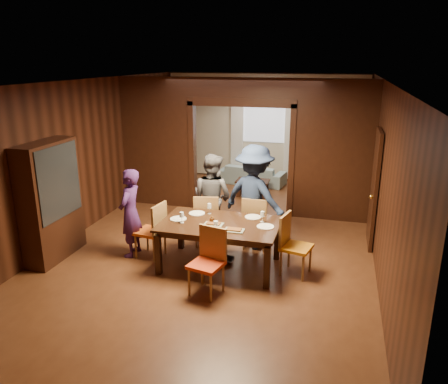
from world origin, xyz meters
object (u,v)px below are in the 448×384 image
(chair_near, at_px, (206,263))
(chair_right, at_px, (297,245))
(hutch, at_px, (51,201))
(sofa, at_px, (252,174))
(dining_table, at_px, (220,245))
(person_purple, at_px, (130,213))
(chair_left, at_px, (150,230))
(coffee_table, at_px, (253,188))
(person_navy, at_px, (254,197))
(chair_far_l, at_px, (207,219))
(person_grey, at_px, (212,198))
(chair_far_r, at_px, (256,222))

(chair_near, bearing_deg, chair_right, 52.01)
(hutch, bearing_deg, sofa, 66.32)
(sofa, distance_m, dining_table, 5.00)
(person_purple, relative_size, chair_left, 1.58)
(coffee_table, bearing_deg, hutch, -121.05)
(person_navy, height_order, hutch, hutch)
(chair_far_l, height_order, chair_near, same)
(dining_table, relative_size, chair_near, 1.94)
(hutch, bearing_deg, chair_near, -10.07)
(person_grey, distance_m, dining_table, 1.21)
(coffee_table, distance_m, chair_far_r, 3.09)
(chair_left, height_order, hutch, hutch)
(person_navy, xyz_separation_m, hutch, (-3.19, -1.30, 0.07))
(person_purple, distance_m, chair_left, 0.44)
(sofa, height_order, coffee_table, sofa)
(sofa, height_order, chair_near, chair_near)
(person_purple, height_order, chair_near, person_purple)
(person_grey, height_order, chair_far_l, person_grey)
(chair_left, bearing_deg, sofa, 179.42)
(person_grey, height_order, hutch, hutch)
(person_grey, relative_size, chair_far_l, 1.70)
(dining_table, bearing_deg, sofa, 95.40)
(hutch, bearing_deg, chair_far_r, 21.44)
(hutch, bearing_deg, chair_left, 15.39)
(coffee_table, height_order, chair_right, chair_right)
(person_purple, xyz_separation_m, sofa, (1.11, 4.94, -0.51))
(chair_left, xyz_separation_m, hutch, (-1.57, -0.43, 0.52))
(hutch, bearing_deg, chair_far_l, 26.69)
(chair_far_r, relative_size, hutch, 0.48)
(person_grey, xyz_separation_m, chair_left, (-0.82, -0.98, -0.34))
(person_purple, xyz_separation_m, chair_far_r, (2.01, 0.86, -0.28))
(sofa, height_order, hutch, hutch)
(person_purple, relative_size, coffee_table, 1.91)
(coffee_table, bearing_deg, person_navy, -78.20)
(chair_left, relative_size, chair_far_l, 1.00)
(chair_near, distance_m, hutch, 2.95)
(chair_near, xyz_separation_m, hutch, (-2.86, 0.51, 0.52))
(person_purple, distance_m, coffee_table, 4.13)
(sofa, relative_size, chair_near, 1.82)
(sofa, bearing_deg, person_navy, 110.49)
(sofa, xyz_separation_m, chair_near, (0.51, -5.86, 0.23))
(chair_right, bearing_deg, hutch, 109.36)
(chair_left, bearing_deg, dining_table, 95.71)
(dining_table, bearing_deg, person_grey, 112.65)
(chair_far_r, distance_m, hutch, 3.52)
(person_grey, distance_m, person_navy, 0.83)
(chair_far_r, bearing_deg, chair_far_l, 7.43)
(person_navy, bearing_deg, chair_near, 102.16)
(dining_table, distance_m, chair_near, 0.89)
(dining_table, bearing_deg, person_navy, 67.97)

